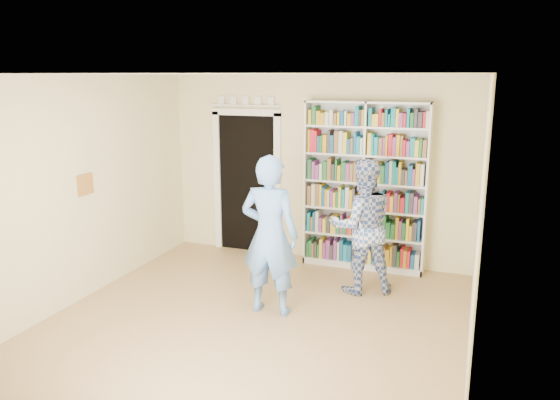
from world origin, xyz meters
TOP-DOWN VIEW (x-y plane):
  - floor at (0.00, 0.00)m, footprint 5.00×5.00m
  - ceiling at (0.00, 0.00)m, footprint 5.00×5.00m
  - wall_back at (0.00, 2.50)m, footprint 4.50×0.00m
  - wall_left at (-2.25, 0.00)m, footprint 0.00×5.00m
  - wall_right at (2.25, 0.00)m, footprint 0.00×5.00m
  - bookshelf at (0.75, 2.34)m, footprint 1.71×0.32m
  - doorway at (-1.10, 2.48)m, footprint 1.10×0.08m
  - wall_art at (-2.23, 0.20)m, footprint 0.03×0.25m
  - man_blue at (0.06, 0.46)m, footprint 0.68×0.46m
  - man_plaid at (0.91, 1.44)m, footprint 1.03×0.94m
  - paper_sheet at (1.01, 1.28)m, footprint 0.19×0.12m

SIDE VIEW (x-z plane):
  - floor at x=0.00m, z-range 0.00..0.00m
  - man_plaid at x=0.91m, z-range 0.00..1.70m
  - man_blue at x=0.06m, z-range 0.00..1.84m
  - paper_sheet at x=1.01m, z-range 0.88..1.19m
  - doorway at x=-1.10m, z-range -0.04..2.39m
  - bookshelf at x=0.75m, z-range 0.01..2.36m
  - wall_back at x=0.00m, z-range -0.90..3.60m
  - wall_left at x=-2.25m, z-range -1.15..3.85m
  - wall_right at x=2.25m, z-range -1.15..3.85m
  - wall_art at x=-2.23m, z-range 1.27..1.52m
  - ceiling at x=0.00m, z-range 2.70..2.70m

